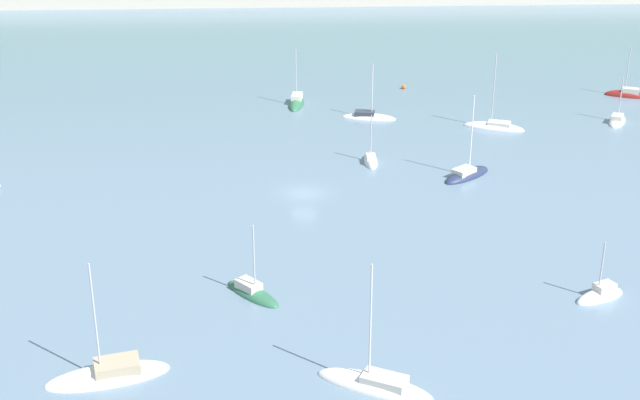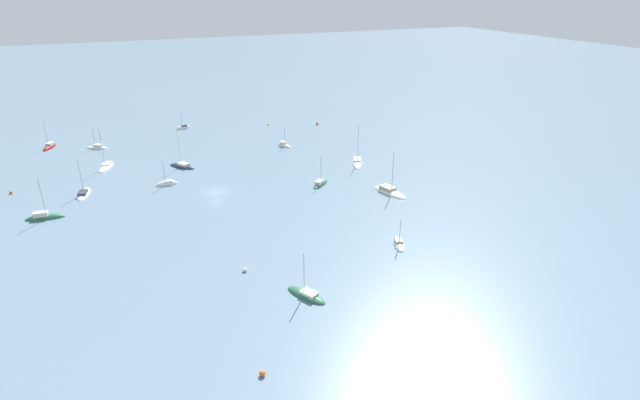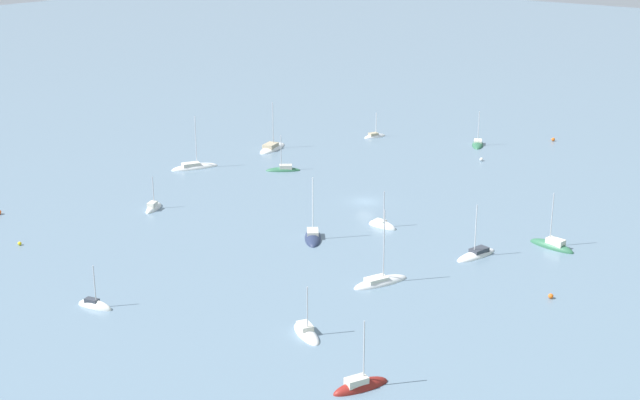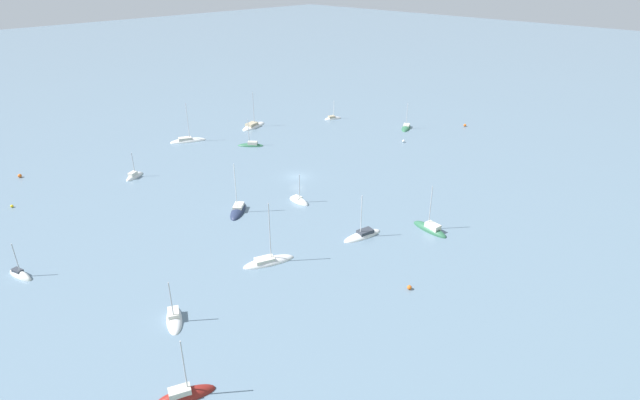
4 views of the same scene
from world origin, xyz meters
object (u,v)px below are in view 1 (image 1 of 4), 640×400
at_px(mooring_buoy_3, 404,87).
at_px(sailboat_1, 617,121).
at_px(sailboat_7, 252,293).
at_px(sailboat_13, 109,376).
at_px(sailboat_9, 368,118).
at_px(sailboat_2, 297,104).
at_px(sailboat_5, 467,176).
at_px(sailboat_10, 627,96).
at_px(sailboat_0, 375,386).
at_px(sailboat_3, 494,127).
at_px(sailboat_8, 371,162).
at_px(sailboat_6, 600,297).

bearing_deg(mooring_buoy_3, sailboat_1, -33.69).
distance_m(sailboat_7, sailboat_13, 14.80).
xyz_separation_m(sailboat_7, sailboat_9, (14.25, 45.98, -0.03)).
relative_size(sailboat_2, sailboat_9, 1.08).
height_order(sailboat_5, sailboat_10, sailboat_5).
height_order(sailboat_1, sailboat_2, sailboat_2).
xyz_separation_m(sailboat_10, sailboat_13, (-61.07, -65.10, 0.01)).
distance_m(sailboat_0, sailboat_10, 79.71).
bearing_deg(sailboat_3, sailboat_2, -3.40).
xyz_separation_m(sailboat_0, sailboat_5, (14.15, 38.31, 0.01)).
bearing_deg(sailboat_10, mooring_buoy_3, 12.80).
distance_m(sailboat_9, sailboat_13, 61.96).
bearing_deg(sailboat_9, sailboat_1, 6.43).
distance_m(sailboat_7, mooring_buoy_3, 63.00).
bearing_deg(sailboat_1, sailboat_7, 161.55).
bearing_deg(sailboat_3, mooring_buoy_3, -42.67).
xyz_separation_m(sailboat_5, sailboat_9, (-8.51, 21.00, -0.00)).
distance_m(sailboat_0, sailboat_5, 40.84).
relative_size(sailboat_5, sailboat_10, 1.24).
bearing_deg(sailboat_3, sailboat_7, 75.82).
relative_size(sailboat_2, sailboat_3, 0.83).
height_order(sailboat_1, sailboat_9, sailboat_9).
distance_m(sailboat_5, sailboat_13, 48.58).
bearing_deg(sailboat_3, sailboat_13, 74.64).
bearing_deg(sailboat_8, sailboat_2, 19.38).
relative_size(sailboat_1, sailboat_2, 0.75).
xyz_separation_m(sailboat_9, mooring_buoy_3, (6.48, 13.51, 0.22)).
height_order(sailboat_5, sailboat_9, sailboat_5).
distance_m(sailboat_7, sailboat_9, 48.13).
xyz_separation_m(sailboat_3, sailboat_9, (-15.35, 4.83, 0.01)).
bearing_deg(sailboat_13, sailboat_9, -127.11).
bearing_deg(sailboat_9, sailboat_10, 24.39).
height_order(sailboat_0, sailboat_6, sailboat_0).
bearing_deg(sailboat_5, sailboat_9, 71.93).
distance_m(sailboat_0, sailboat_9, 59.58).
height_order(sailboat_3, mooring_buoy_3, sailboat_3).
bearing_deg(sailboat_13, sailboat_3, -141.28).
bearing_deg(sailboat_0, sailboat_1, -96.69).
xyz_separation_m(sailboat_3, mooring_buoy_3, (-8.86, 18.34, 0.23)).
distance_m(sailboat_2, mooring_buoy_3, 17.10).
bearing_deg(sailboat_6, sailboat_5, -103.12).
distance_m(sailboat_3, sailboat_5, 17.56).
xyz_separation_m(sailboat_1, sailboat_6, (-17.79, -44.76, 0.00)).
xyz_separation_m(sailboat_1, sailboat_5, (-23.12, -17.75, -0.01)).
height_order(sailboat_3, sailboat_9, sailboat_3).
xyz_separation_m(sailboat_0, sailboat_13, (-18.30, 2.16, 0.03)).
relative_size(sailboat_5, mooring_buoy_3, 15.93).
relative_size(sailboat_7, sailboat_8, 1.08).
relative_size(sailboat_9, mooring_buoy_3, 12.71).
distance_m(sailboat_6, sailboat_9, 49.96).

